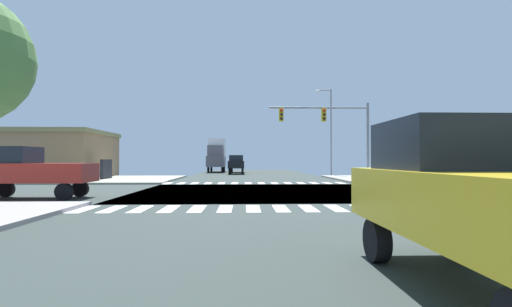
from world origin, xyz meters
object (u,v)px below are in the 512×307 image
Objects in this scene: pickup_middle_2 at (30,170)px; box_truck_outer_1 at (217,154)px; suv_farside_2 at (236,163)px; bank_building at (49,155)px; pickup_queued_1 at (480,195)px; suv_nearside_1 at (237,162)px; traffic_signal_mast at (329,123)px; street_lamp at (329,125)px.

pickup_middle_2 is 37.32m from box_truck_outer_1.
suv_farside_2 is 8.39m from box_truck_outer_1.
box_truck_outer_1 is at bearing -68.82° from suv_farside_2.
bank_building is 20.72m from pickup_middle_2.
bank_building is at bearing 124.75° from pickup_queued_1.
pickup_queued_1 is at bearing 94.81° from suv_nearside_1.
box_truck_outer_1 reaches higher than suv_farside_2.
traffic_signal_mast is 19.91m from pickup_middle_2.
pickup_middle_2 is 0.71× the size of box_truck_outer_1.
bank_building is 20.43m from suv_farside_2.
street_lamp reaches higher than suv_farside_2.
suv_farside_2 is (-7.44, 18.04, -3.20)m from traffic_signal_mast.
bank_building is at bearing 162.97° from traffic_signal_mast.
pickup_middle_2 is (-16.22, -11.07, -3.30)m from traffic_signal_mast.
box_truck_outer_1 is at bearing 98.09° from pickup_queued_1.
suv_nearside_1 is 47.65m from pickup_queued_1.
suv_farside_2 is 0.90× the size of pickup_queued_1.
suv_nearside_1 is at bearing 128.74° from street_lamp.
bank_building is at bearing 25.15° from pickup_middle_2.
bank_building is 2.61× the size of suv_nearside_1.
street_lamp is at bearing 146.83° from suv_farside_2.
street_lamp is 29.68m from pickup_middle_2.
pickup_middle_2 is (-18.93, -22.48, -4.21)m from street_lamp.
box_truck_outer_1 is at bearing -8.92° from pickup_middle_2.
traffic_signal_mast is at bearing 112.42° from suv_farside_2.
suv_nearside_1 is 6.01m from suv_farside_2.
box_truck_outer_1 is at bearing 51.19° from bank_building.
street_lamp is 1.84× the size of pickup_queued_1.
box_truck_outer_1 reaches higher than bank_building.
suv_farside_2 is 0.90× the size of pickup_middle_2.
street_lamp reaches higher than bank_building.
traffic_signal_mast is 27.89m from box_truck_outer_1.
box_truck_outer_1 is (-3.00, 7.74, 1.17)m from suv_farside_2.
pickup_middle_2 reaches higher than suv_farside_2.
pickup_queued_1 reaches higher than suv_farside_2.
suv_farside_2 is 30.40m from pickup_middle_2.
street_lamp is 1.84× the size of pickup_middle_2.
traffic_signal_mast is 25.38m from suv_nearside_1.
street_lamp is 2.04× the size of suv_nearside_1.
box_truck_outer_1 is (-10.44, 25.78, -2.03)m from traffic_signal_mast.
suv_nearside_1 is 0.90× the size of pickup_queued_1.
traffic_signal_mast is 11.76m from street_lamp.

